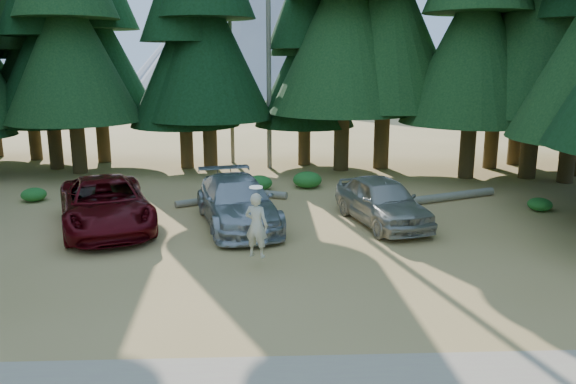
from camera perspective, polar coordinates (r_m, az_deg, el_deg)
name	(u,v)px	position (r m, az deg, el deg)	size (l,w,h in m)	color
ground	(245,268)	(15.58, -4.39, -7.69)	(160.00, 160.00, 0.00)	#A48545
forest_belt_north	(255,166)	(30.06, -3.42, 2.66)	(36.00, 7.00, 22.00)	black
snag_front	(269,50)	(29.03, -1.98, 14.20)	(0.24, 0.24, 12.00)	#686153
snag_back	(231,70)	(30.59, -5.82, 12.23)	(0.20, 0.20, 10.00)	#686153
mountain_peak	(246,17)	(103.06, -4.29, 17.34)	(48.00, 50.00, 28.00)	gray
red_pickup	(105,204)	(19.84, -18.05, -1.14)	(2.78, 6.04, 1.68)	#54070C
silver_minivan_center	(237,202)	(19.27, -5.19, -1.01)	(2.30, 5.65, 1.64)	#A9ADB1
silver_minivan_right	(382,201)	(19.62, 9.54, -0.88)	(1.93, 4.80, 1.64)	#A9A396
frisbee_player	(256,225)	(15.26, -3.23, -3.36)	(0.78, 0.66, 1.97)	beige
log_left	(221,199)	(22.62, -6.86, -0.66)	(0.27, 0.27, 3.78)	#686153
log_mid	(245,192)	(23.53, -4.37, -0.01)	(0.30, 0.30, 3.70)	#686153
log_right	(443,197)	(23.38, 15.48, -0.52)	(0.33, 0.33, 5.12)	#686153
shrub_far_left	(34,195)	(24.75, -24.41, -0.24)	(0.98, 0.98, 0.54)	#1F6A23
shrub_left	(112,190)	(24.67, -17.48, 0.20)	(0.82, 0.82, 0.45)	#1F6A23
shrub_center_left	(249,193)	(22.86, -3.94, -0.10)	(0.98, 0.98, 0.54)	#1F6A23
shrub_center_right	(259,183)	(24.45, -2.98, 0.93)	(1.17, 1.17, 0.64)	#1F6A23
shrub_right	(307,180)	(24.93, 1.98, 1.26)	(1.28, 1.28, 0.71)	#1F6A23
shrub_far_right	(362,195)	(22.55, 7.57, -0.31)	(1.08, 1.08, 0.59)	#1F6A23
shrub_edge_east	(540,204)	(23.16, 24.21, -1.16)	(0.89, 0.89, 0.49)	#1F6A23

